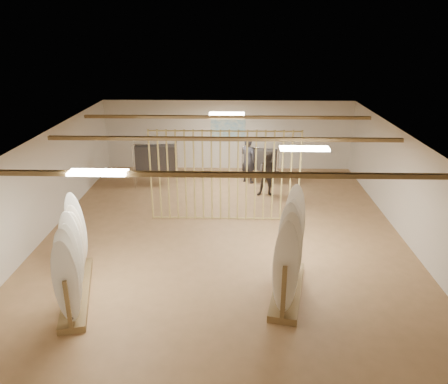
{
  "coord_description": "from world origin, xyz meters",
  "views": [
    {
      "loc": [
        0.31,
        -11.4,
        5.54
      ],
      "look_at": [
        0.0,
        0.0,
        1.2
      ],
      "focal_mm": 35.0,
      "sensor_mm": 36.0,
      "label": 1
    }
  ],
  "objects_px": {
    "shopper_a": "(248,157)",
    "shopper_b": "(268,172)",
    "clothing_rack_a": "(156,158)",
    "clothing_rack_b": "(260,159)",
    "rack_right": "(289,264)",
    "rack_left": "(74,268)"
  },
  "relations": [
    {
      "from": "rack_left",
      "to": "clothing_rack_a",
      "type": "bearing_deg",
      "value": 70.77
    },
    {
      "from": "clothing_rack_a",
      "to": "rack_right",
      "type": "bearing_deg",
      "value": -64.77
    },
    {
      "from": "rack_right",
      "to": "shopper_b",
      "type": "xyz_separation_m",
      "value": [
        -0.04,
        5.96,
        0.15
      ]
    },
    {
      "from": "clothing_rack_a",
      "to": "shopper_b",
      "type": "relative_size",
      "value": 0.94
    },
    {
      "from": "rack_left",
      "to": "shopper_b",
      "type": "relative_size",
      "value": 1.58
    },
    {
      "from": "clothing_rack_a",
      "to": "clothing_rack_b",
      "type": "xyz_separation_m",
      "value": [
        3.82,
        0.52,
        -0.17
      ]
    },
    {
      "from": "shopper_a",
      "to": "shopper_b",
      "type": "distance_m",
      "value": 1.55
    },
    {
      "from": "rack_left",
      "to": "rack_right",
      "type": "height_order",
      "value": "rack_right"
    },
    {
      "from": "rack_left",
      "to": "clothing_rack_a",
      "type": "xyz_separation_m",
      "value": [
        0.57,
        7.01,
        0.42
      ]
    },
    {
      "from": "rack_right",
      "to": "clothing_rack_a",
      "type": "relative_size",
      "value": 1.41
    },
    {
      "from": "shopper_b",
      "to": "clothing_rack_a",
      "type": "bearing_deg",
      "value": 172.62
    },
    {
      "from": "rack_left",
      "to": "shopper_a",
      "type": "bearing_deg",
      "value": 47.74
    },
    {
      "from": "rack_right",
      "to": "clothing_rack_b",
      "type": "bearing_deg",
      "value": 103.57
    },
    {
      "from": "clothing_rack_a",
      "to": "clothing_rack_b",
      "type": "bearing_deg",
      "value": 2.22
    },
    {
      "from": "shopper_a",
      "to": "shopper_b",
      "type": "xyz_separation_m",
      "value": [
        0.65,
        -1.4,
        -0.11
      ]
    },
    {
      "from": "shopper_a",
      "to": "shopper_b",
      "type": "bearing_deg",
      "value": 152.05
    },
    {
      "from": "rack_left",
      "to": "clothing_rack_b",
      "type": "xyz_separation_m",
      "value": [
        4.38,
        7.53,
        0.25
      ]
    },
    {
      "from": "clothing_rack_a",
      "to": "clothing_rack_b",
      "type": "distance_m",
      "value": 3.86
    },
    {
      "from": "clothing_rack_a",
      "to": "rack_left",
      "type": "bearing_deg",
      "value": -100.15
    },
    {
      "from": "rack_right",
      "to": "shopper_a",
      "type": "height_order",
      "value": "rack_right"
    },
    {
      "from": "rack_left",
      "to": "shopper_b",
      "type": "bearing_deg",
      "value": 38.54
    },
    {
      "from": "clothing_rack_a",
      "to": "shopper_a",
      "type": "height_order",
      "value": "shopper_a"
    }
  ]
}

